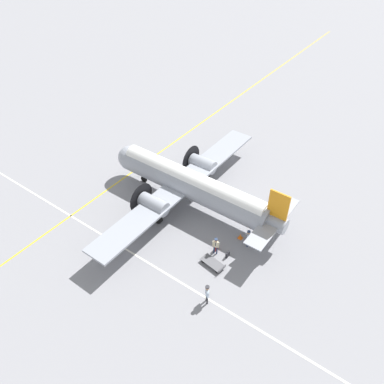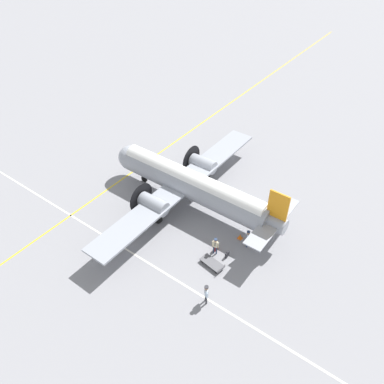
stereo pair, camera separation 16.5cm
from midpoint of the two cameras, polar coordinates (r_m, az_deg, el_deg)
name	(u,v)px [view 1 (the left image)]	position (r m, az deg, el deg)	size (l,w,h in m)	color
ground_plane	(192,205)	(35.86, -0.13, -1.97)	(300.00, 300.00, 0.00)	gray
apron_line_eastwest	(129,174)	(40.15, -9.72, 2.65)	(120.00, 0.16, 0.01)	gold
apron_line_northsouth	(137,256)	(31.76, -8.54, -9.60)	(0.16, 120.00, 0.01)	silver
airliner_main	(188,183)	(34.45, -0.68, 1.35)	(22.23, 18.33, 5.62)	#9399A3
crew_foreground	(207,292)	(27.82, 2.15, -15.05)	(0.47, 0.49, 1.87)	#2D2D33
passenger_boarding	(216,244)	(30.85, 3.49, -7.98)	(0.36, 0.57, 1.73)	navy
ramp_agent	(248,237)	(31.70, 8.42, -6.77)	(0.53, 0.40, 1.74)	navy
suitcase_near_door	(216,247)	(31.72, 3.54, -8.43)	(0.52, 0.18, 0.59)	maroon
suitcase_upright_spare	(228,254)	(31.30, 5.29, -9.45)	(0.46, 0.16, 0.57)	#232328
baggage_cart	(213,263)	(30.63, 3.04, -10.76)	(1.19, 2.13, 0.56)	#56565B
traffic_cone	(240,236)	(32.83, 7.25, -6.69)	(0.40, 0.40, 0.53)	orange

